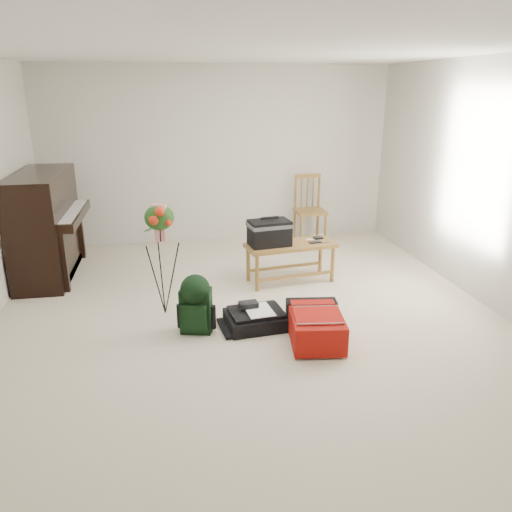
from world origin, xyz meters
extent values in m
cube|color=beige|center=(0.00, 0.00, 0.00)|extent=(5.00, 5.50, 0.01)
cube|color=white|center=(0.00, 0.00, 2.50)|extent=(5.00, 5.50, 0.01)
cube|color=beige|center=(0.00, 2.75, 1.25)|extent=(5.00, 0.04, 2.50)
cube|color=beige|center=(2.50, 0.00, 1.25)|extent=(0.04, 5.50, 2.50)
cube|color=black|center=(-2.20, 1.60, 0.62)|extent=(0.55, 1.50, 1.25)
cube|color=black|center=(-1.90, 1.60, 0.73)|extent=(0.28, 1.30, 0.10)
cube|color=white|center=(-1.90, 1.60, 0.78)|extent=(0.22, 1.20, 0.02)
cube|color=black|center=(-2.15, 1.60, 0.05)|extent=(0.45, 1.30, 0.10)
cube|color=olive|center=(0.64, 0.86, 0.45)|extent=(1.09, 0.56, 0.04)
cylinder|color=olive|center=(0.17, 0.70, 0.21)|extent=(0.05, 0.05, 0.43)
cylinder|color=olive|center=(0.17, 1.03, 0.21)|extent=(0.05, 0.05, 0.43)
cylinder|color=olive|center=(1.10, 0.70, 0.21)|extent=(0.05, 0.05, 0.43)
cylinder|color=olive|center=(1.10, 1.03, 0.21)|extent=(0.05, 0.05, 0.43)
cube|color=olive|center=(1.31, 2.40, 0.45)|extent=(0.43, 0.43, 0.04)
cylinder|color=olive|center=(1.13, 2.22, 0.22)|extent=(0.04, 0.04, 0.43)
cylinder|color=olive|center=(1.13, 2.58, 0.22)|extent=(0.04, 0.04, 0.43)
cylinder|color=olive|center=(1.49, 2.22, 0.22)|extent=(0.04, 0.04, 0.43)
cylinder|color=olive|center=(1.49, 2.58, 0.22)|extent=(0.04, 0.04, 0.43)
cube|color=olive|center=(1.31, 2.58, 0.95)|extent=(0.38, 0.05, 0.06)
cylinder|color=olive|center=(1.13, 2.58, 0.71)|extent=(0.04, 0.04, 0.52)
cylinder|color=olive|center=(1.49, 2.58, 0.71)|extent=(0.04, 0.04, 0.52)
cube|color=#AF1907|center=(0.51, -0.62, 0.15)|extent=(0.53, 0.72, 0.26)
cube|color=black|center=(0.51, -0.36, 0.15)|extent=(0.49, 0.21, 0.28)
cube|color=#AF1907|center=(0.51, -0.67, 0.29)|extent=(0.45, 0.43, 0.02)
cube|color=silver|center=(0.51, -0.86, 0.29)|extent=(0.42, 0.07, 0.01)
cube|color=black|center=(0.03, -0.23, 0.07)|extent=(0.60, 0.50, 0.13)
cube|color=black|center=(0.03, -0.23, 0.15)|extent=(0.53, 0.43, 0.03)
cube|color=white|center=(0.06, -0.25, 0.18)|extent=(0.28, 0.36, 0.01)
cube|color=black|center=(-0.02, -0.16, 0.21)|extent=(0.19, 0.13, 0.06)
cube|color=black|center=(-0.53, -0.23, 0.21)|extent=(0.32, 0.24, 0.43)
cube|color=black|center=(-0.53, -0.34, 0.19)|extent=(0.23, 0.10, 0.25)
sphere|color=black|center=(-0.53, -0.23, 0.43)|extent=(0.28, 0.28, 0.28)
cube|color=black|center=(-0.60, -0.14, 0.21)|extent=(0.04, 0.04, 0.38)
cube|color=black|center=(-0.47, -0.14, 0.21)|extent=(0.04, 0.04, 0.38)
cylinder|color=black|center=(-0.83, 0.23, 0.91)|extent=(0.01, 0.01, 0.30)
ellipsoid|color=#204B17|center=(-0.83, 0.23, 1.00)|extent=(0.28, 0.20, 0.26)
cube|color=red|center=(-0.83, 0.21, 1.09)|extent=(0.15, 0.08, 0.08)
camera|label=1|loc=(-0.72, -4.50, 2.19)|focal=35.00mm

